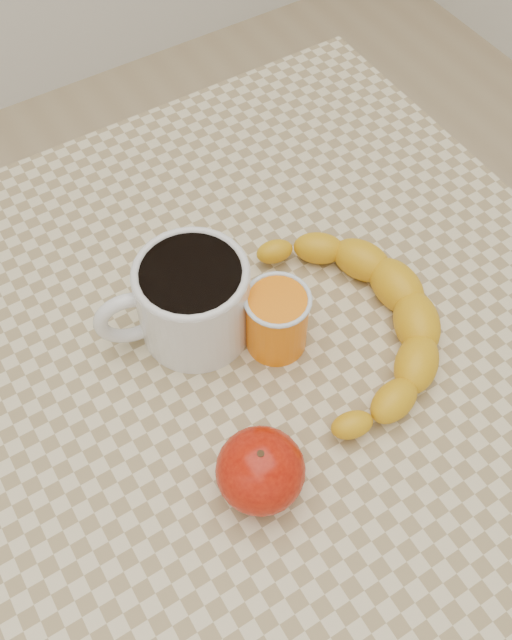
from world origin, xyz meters
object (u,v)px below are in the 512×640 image
table (256,368)px  banana (354,323)px  orange_juice_glass (277,320)px  apple (260,470)px  coffee_mug (190,299)px

table → banana: (0.09, -0.06, 0.11)m
orange_juice_glass → table: bearing=113.5°
banana → orange_juice_glass: bearing=177.3°
apple → banana: bearing=27.9°
table → orange_juice_glass: size_ratio=9.54×
table → banana: bearing=-35.5°
table → apple: 0.22m
coffee_mug → table: bearing=-33.9°
table → coffee_mug: bearing=146.1°
table → coffee_mug: size_ratio=4.38×
table → coffee_mug: 0.16m
orange_juice_glass → banana: 0.09m
coffee_mug → banana: bearing=-34.8°
coffee_mug → apple: size_ratio=1.60×
apple → banana: apple is taller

